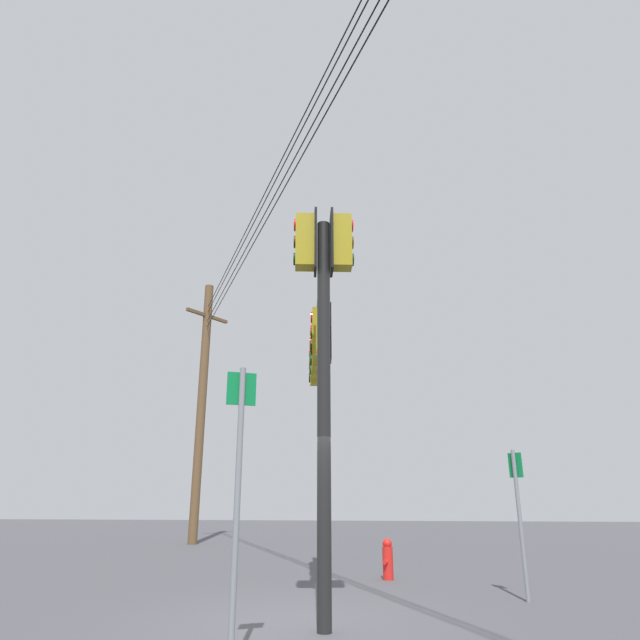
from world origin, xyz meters
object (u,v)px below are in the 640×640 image
(utility_pole_wooden, at_px, (202,403))
(route_sign_primary, at_px, (238,479))
(route_sign_secondary, at_px, (519,508))
(fire_hydrant, at_px, (388,559))

(utility_pole_wooden, distance_m, route_sign_primary, 15.33)
(utility_pole_wooden, height_order, route_sign_primary, utility_pole_wooden)
(route_sign_primary, xyz_separation_m, route_sign_secondary, (4.03, 4.17, -0.40))
(route_sign_secondary, bearing_deg, route_sign_primary, -134.00)
(fire_hydrant, relative_size, route_sign_secondary, 0.33)
(route_sign_primary, height_order, fire_hydrant, route_sign_primary)
(fire_hydrant, height_order, route_sign_secondary, route_sign_secondary)
(route_sign_primary, bearing_deg, fire_hydrant, 74.56)
(utility_pole_wooden, relative_size, route_sign_secondary, 3.98)
(route_sign_primary, bearing_deg, utility_pole_wooden, 109.22)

